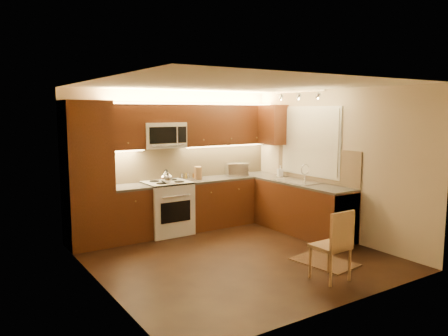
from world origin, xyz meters
TOP-DOWN VIEW (x-y plane):
  - floor at (0.00, 0.00)m, footprint 4.00×4.00m
  - ceiling at (0.00, 0.00)m, footprint 4.00×4.00m
  - wall_back at (0.00, 2.00)m, footprint 4.00×0.01m
  - wall_front at (0.00, -2.00)m, footprint 4.00×0.01m
  - wall_left at (-2.00, 0.00)m, footprint 0.01×4.00m
  - wall_right at (2.00, 0.00)m, footprint 0.01×4.00m
  - pantry at (-1.65, 1.70)m, footprint 0.70×0.60m
  - base_cab_back_left at (-0.99, 1.70)m, footprint 0.62×0.60m
  - counter_back_left at (-0.99, 1.70)m, footprint 0.62×0.60m
  - base_cab_back_right at (1.04, 1.70)m, footprint 1.92×0.60m
  - counter_back_right at (1.04, 1.70)m, footprint 1.92×0.60m
  - base_cab_right at (1.70, 0.40)m, footprint 0.60×2.00m
  - counter_right at (1.70, 0.40)m, footprint 0.60×2.00m
  - dishwasher at (1.70, -0.30)m, footprint 0.58×0.60m
  - backsplash_back at (0.35, 1.99)m, footprint 3.30×0.02m
  - backsplash_right at (1.99, 0.40)m, footprint 0.02×2.00m
  - upper_cab_back_left at (-0.99, 1.82)m, footprint 0.62×0.35m
  - upper_cab_back_right at (1.04, 1.82)m, footprint 1.92×0.35m
  - upper_cab_bridge at (-0.30, 1.82)m, footprint 0.76×0.35m
  - upper_cab_right_corner at (1.82, 1.40)m, footprint 0.35×0.50m
  - stove at (-0.30, 1.68)m, footprint 0.76×0.65m
  - microwave at (-0.30, 1.81)m, footprint 0.76×0.38m
  - window_frame at (1.99, 0.55)m, footprint 0.03×1.44m
  - window_blinds at (1.97, 0.55)m, footprint 0.02×1.36m
  - sink at (1.70, 0.55)m, footprint 0.52×0.86m
  - faucet at (1.88, 0.55)m, footprint 0.20×0.04m
  - track_light_bar at (1.55, 0.40)m, footprint 0.04×1.20m
  - kettle at (-0.39, 1.51)m, footprint 0.21×0.21m
  - toaster_oven at (1.19, 1.71)m, footprint 0.48×0.42m
  - knife_block at (0.36, 1.74)m, footprint 0.15×0.19m
  - spice_jar_a at (0.14, 1.94)m, footprint 0.06×0.06m
  - spice_jar_b at (0.35, 1.89)m, footprint 0.06×0.06m
  - spice_jar_c at (0.24, 1.90)m, footprint 0.04×0.04m
  - spice_jar_d at (0.21, 1.93)m, footprint 0.05×0.05m
  - soap_bottle at (1.84, 1.19)m, footprint 0.12×0.12m
  - rug at (0.90, -0.90)m, footprint 0.68×0.92m
  - dining_chair at (0.50, -1.38)m, footprint 0.41×0.41m

SIDE VIEW (x-z plane):
  - floor at x=0.00m, z-range -0.01..0.01m
  - rug at x=0.90m, z-range 0.00..0.01m
  - base_cab_back_left at x=-0.99m, z-range 0.00..0.86m
  - base_cab_back_right at x=1.04m, z-range 0.00..0.86m
  - base_cab_right at x=1.70m, z-range 0.00..0.86m
  - dishwasher at x=1.70m, z-range 0.01..0.85m
  - dining_chair at x=0.50m, z-range 0.00..0.91m
  - stove at x=-0.30m, z-range 0.00..0.92m
  - counter_back_left at x=-0.99m, z-range 0.86..0.90m
  - counter_back_right at x=1.04m, z-range 0.86..0.90m
  - counter_right at x=1.70m, z-range 0.86..0.90m
  - spice_jar_b at x=0.35m, z-range 0.90..0.99m
  - spice_jar_c at x=0.24m, z-range 0.90..1.00m
  - spice_jar_d at x=0.21m, z-range 0.90..1.00m
  - spice_jar_a at x=0.14m, z-range 0.90..1.00m
  - sink at x=1.70m, z-range 0.90..1.05m
  - soap_bottle at x=1.84m, z-range 0.90..1.11m
  - knife_block at x=0.36m, z-range 0.90..1.13m
  - toaster_oven at x=1.19m, z-range 0.90..1.14m
  - kettle at x=-0.39m, z-range 0.92..1.16m
  - faucet at x=1.88m, z-range 0.90..1.20m
  - pantry at x=-1.65m, z-range 0.00..2.30m
  - backsplash_back at x=0.35m, z-range 0.90..1.50m
  - backsplash_right at x=1.99m, z-range 0.90..1.50m
  - wall_back at x=0.00m, z-range 0.00..2.50m
  - wall_front at x=0.00m, z-range 0.00..2.50m
  - wall_left at x=-2.00m, z-range 0.00..2.50m
  - wall_right at x=2.00m, z-range 0.00..2.50m
  - window_frame at x=1.99m, z-range 0.98..2.22m
  - window_blinds at x=1.97m, z-range 1.02..2.18m
  - microwave at x=-0.30m, z-range 1.50..1.94m
  - upper_cab_back_left at x=-0.99m, z-range 1.50..2.25m
  - upper_cab_back_right at x=1.04m, z-range 1.50..2.25m
  - upper_cab_right_corner at x=1.82m, z-range 1.50..2.25m
  - upper_cab_bridge at x=-0.30m, z-range 1.94..2.25m
  - track_light_bar at x=1.55m, z-range 2.44..2.48m
  - ceiling at x=0.00m, z-range 2.50..2.50m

